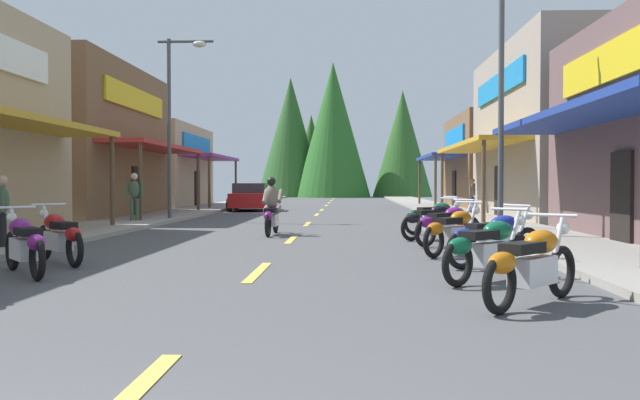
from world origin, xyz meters
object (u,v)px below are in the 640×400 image
object	(u,v)px
motorcycle_parked_left_2	(59,236)
streetlamp_left	(177,104)
motorcycle_parked_right_5	(433,220)
pedestrian_browsing	(134,194)
motorcycle_parked_left_1	(24,243)
pedestrian_strolling	(3,208)
motorcycle_parked_right_6	(435,216)
motorcycle_parked_right_0	(532,263)
pedestrian_waiting	(472,194)
parked_car_curbside	(251,197)
rider_cruising_lead	(272,211)
motorcycle_parked_right_1	(488,248)
motorcycle_parked_right_3	(454,230)
motorcycle_parked_right_4	(448,224)
streetlamp_right	(489,69)
motorcycle_parked_right_2	(494,238)

from	to	relation	value
motorcycle_parked_left_2	streetlamp_left	bearing A→B (deg)	-36.99
motorcycle_parked_right_5	pedestrian_browsing	distance (m)	11.29
motorcycle_parked_left_1	pedestrian_strolling	distance (m)	3.96
motorcycle_parked_right_6	motorcycle_parked_left_1	xyz separation A→B (m)	(-7.29, -8.77, 0.00)
motorcycle_parked_right_0	pedestrian_waiting	distance (m)	22.35
parked_car_curbside	rider_cruising_lead	bearing A→B (deg)	-172.16
motorcycle_parked_right_1	motorcycle_parked_right_3	world-z (taller)	same
pedestrian_browsing	motorcycle_parked_right_5	bearing A→B (deg)	-135.71
streetlamp_left	pedestrian_waiting	xyz separation A→B (m)	(11.72, 5.25, -3.37)
pedestrian_strolling	parked_car_curbside	world-z (taller)	pedestrian_strolling
streetlamp_left	rider_cruising_lead	distance (m)	8.55
motorcycle_parked_right_4	rider_cruising_lead	xyz separation A→B (m)	(-4.30, 2.93, 0.17)
motorcycle_parked_right_0	motorcycle_parked_left_2	bearing A→B (deg)	103.98
motorcycle_parked_right_1	parked_car_curbside	bearing A→B (deg)	61.24
streetlamp_right	motorcycle_parked_right_4	size ratio (longest dim) A/B	3.86
motorcycle_parked_right_4	motorcycle_parked_right_3	bearing A→B (deg)	-134.84
streetlamp_right	motorcycle_parked_left_2	world-z (taller)	streetlamp_right
motorcycle_parked_left_1	pedestrian_waiting	distance (m)	22.38
streetlamp_right	motorcycle_parked_right_2	distance (m)	6.78
motorcycle_parked_right_1	motorcycle_parked_right_6	world-z (taller)	same
pedestrian_strolling	parked_car_curbside	bearing A→B (deg)	-121.07
motorcycle_parked_right_6	pedestrian_browsing	world-z (taller)	pedestrian_browsing
motorcycle_parked_right_3	motorcycle_parked_right_6	xyz separation A→B (m)	(0.33, 5.59, 0.00)
motorcycle_parked_right_5	motorcycle_parked_right_4	bearing A→B (deg)	-121.30
motorcycle_parked_right_1	motorcycle_parked_left_1	size ratio (longest dim) A/B	0.93
rider_cruising_lead	streetlamp_right	bearing A→B (deg)	-100.72
streetlamp_left	motorcycle_parked_right_4	world-z (taller)	streetlamp_left
motorcycle_parked_left_2	pedestrian_waiting	size ratio (longest dim) A/B	1.01
streetlamp_left	pedestrian_strolling	xyz separation A→B (m)	(-0.67, -11.26, -3.41)
motorcycle_parked_right_0	motorcycle_parked_right_2	world-z (taller)	same
motorcycle_parked_right_2	motorcycle_parked_right_3	xyz separation A→B (m)	(-0.39, 1.79, 0.00)
motorcycle_parked_left_1	motorcycle_parked_right_6	bearing A→B (deg)	-79.18
motorcycle_parked_left_1	rider_cruising_lead	distance (m)	8.61
motorcycle_parked_right_0	motorcycle_parked_right_1	size ratio (longest dim) A/B	1.05
motorcycle_parked_left_1	motorcycle_parked_right_3	bearing A→B (deg)	-104.92
pedestrian_strolling	motorcycle_parked_right_4	bearing A→B (deg)	165.79
motorcycle_parked_right_3	parked_car_curbside	xyz separation A→B (m)	(-7.06, 21.03, 0.20)
streetlamp_left	rider_cruising_lead	world-z (taller)	streetlamp_left
motorcycle_parked_right_1	parked_car_curbside	size ratio (longest dim) A/B	0.36
streetlamp_left	pedestrian_strolling	world-z (taller)	streetlamp_left
motorcycle_parked_right_5	motorcycle_parked_right_6	size ratio (longest dim) A/B	0.95
motorcycle_parked_right_5	pedestrian_waiting	world-z (taller)	pedestrian_waiting
motorcycle_parked_right_5	motorcycle_parked_right_6	world-z (taller)	same
streetlamp_left	streetlamp_right	size ratio (longest dim) A/B	1.02
streetlamp_left	motorcycle_parked_right_1	xyz separation A→B (m)	(8.31, -14.97, -3.81)
motorcycle_parked_right_3	motorcycle_parked_right_4	distance (m)	2.04
motorcycle_parked_right_6	motorcycle_parked_left_2	size ratio (longest dim) A/B	1.15
motorcycle_parked_right_0	motorcycle_parked_right_5	distance (m)	9.05
motorcycle_parked_right_0	motorcycle_parked_right_6	bearing A→B (deg)	40.08
motorcycle_parked_right_5	rider_cruising_lead	xyz separation A→B (m)	(-4.18, 1.33, 0.17)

